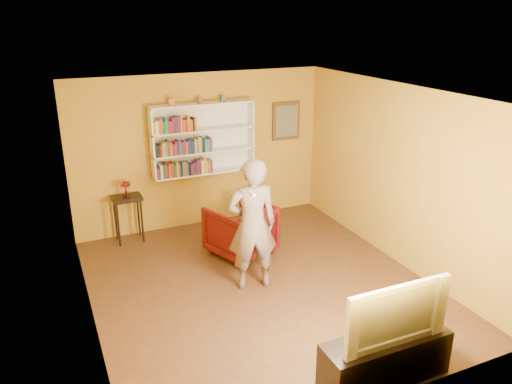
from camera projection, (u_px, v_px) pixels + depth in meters
room_shell at (260, 220)px, 6.71m from camera, size 5.30×5.80×2.88m
bookshelf at (202, 138)px, 8.58m from camera, size 1.80×0.29×1.23m
books_row_lower at (184, 168)px, 8.50m from camera, size 0.97×0.19×0.27m
books_row_middle at (184, 147)px, 8.38m from camera, size 1.00×0.19×0.27m
books_row_upper at (175, 125)px, 8.19m from camera, size 0.72×0.19×0.27m
ornament_left at (171, 102)px, 8.09m from camera, size 0.09×0.09×0.12m
ornament_centre at (200, 100)px, 8.29m from camera, size 0.07×0.07×0.09m
ornament_right at (223, 98)px, 8.44m from camera, size 0.07×0.07×0.10m
framed_painting at (286, 121)px, 9.20m from camera, size 0.55×0.05×0.70m
console_table at (127, 204)px, 8.23m from camera, size 0.48×0.37×0.79m
ruby_lustre at (125, 186)px, 8.12m from camera, size 0.16×0.17×0.27m
armchair at (241, 230)px, 7.87m from camera, size 1.14×1.16×0.82m
person at (252, 225)px, 6.74m from camera, size 0.76×0.57×1.88m
game_remote at (252, 193)px, 6.12m from camera, size 0.04×0.15×0.04m
tv_cabinet at (385, 359)px, 5.20m from camera, size 1.41×0.42×0.50m
television at (390, 310)px, 5.00m from camera, size 1.19×0.17×0.68m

